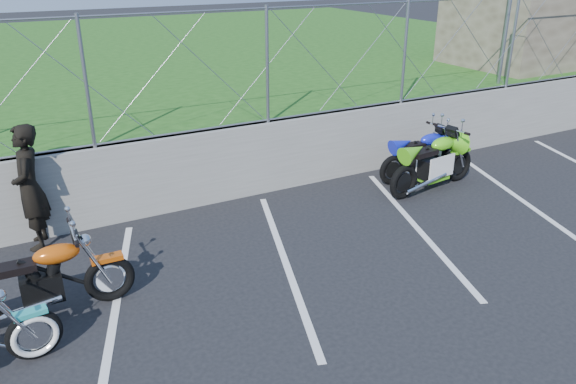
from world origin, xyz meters
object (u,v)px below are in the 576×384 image
naked_orange (46,283)px  sportbike_green (434,165)px  person_standing (30,188)px  sportbike_blue (423,157)px

naked_orange → sportbike_green: sportbike_green is taller
sportbike_green → person_standing: size_ratio=1.15×
sportbike_blue → naked_orange: bearing=-166.8°
naked_orange → sportbike_blue: size_ratio=1.09×
naked_orange → person_standing: person_standing is taller
sportbike_green → person_standing: bearing=163.5°
naked_orange → person_standing: bearing=88.8°
naked_orange → sportbike_blue: bearing=12.7°
sportbike_green → sportbike_blue: 0.57m
sportbike_blue → person_standing: size_ratio=1.04×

